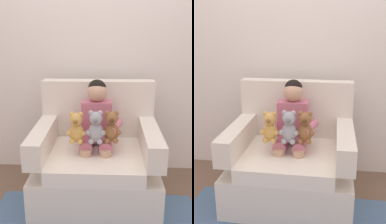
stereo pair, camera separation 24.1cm
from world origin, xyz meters
TOP-DOWN VIEW (x-y plane):
  - ground_plane at (0.00, 0.00)m, footprint 8.00×8.00m
  - back_wall at (0.00, 0.66)m, footprint 6.00×0.10m
  - armchair at (0.00, 0.04)m, footprint 1.04×0.88m
  - seated_child at (-0.00, 0.07)m, footprint 0.45×0.39m
  - plush_brown at (0.13, -0.08)m, footprint 0.16×0.13m
  - plush_honey at (-0.16, -0.11)m, footprint 0.15×0.12m
  - plush_grey at (-0.00, -0.10)m, footprint 0.16×0.13m

SIDE VIEW (x-z plane):
  - ground_plane at x=0.00m, z-range 0.00..0.00m
  - armchair at x=0.00m, z-range -0.17..0.82m
  - seated_child at x=0.00m, z-range 0.26..1.09m
  - plush_honey at x=-0.16m, z-range 0.56..0.82m
  - plush_brown at x=0.13m, z-range 0.56..0.83m
  - plush_grey at x=0.00m, z-range 0.56..0.83m
  - back_wall at x=0.00m, z-range 0.00..2.60m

